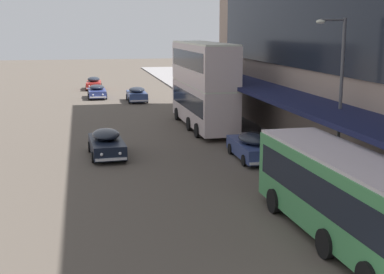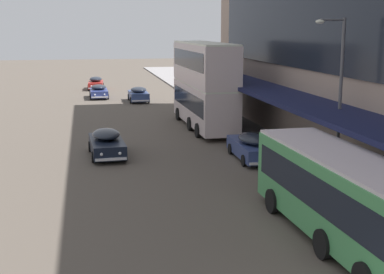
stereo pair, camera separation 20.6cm
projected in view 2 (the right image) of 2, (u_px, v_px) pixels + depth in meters
The scene contains 9 objects.
transit_bus_kerbside_front at pixel (204, 83), 39.80m from camera, with size 2.86×11.40×6.38m.
transit_bus_kerbside_rear at pixel (348, 196), 18.31m from camera, with size 3.04×11.05×3.15m.
sedan_second_mid at pixel (96, 83), 65.48m from camera, with size 2.03×4.55×1.54m.
sedan_lead_mid at pixel (138, 94), 54.56m from camera, with size 1.97×4.33×1.53m.
sedan_oncoming_rear at pixel (107, 143), 31.48m from camera, with size 2.14×4.85×1.59m.
sedan_trailing_mid at pixel (99, 91), 57.36m from camera, with size 1.97×4.35×1.43m.
sedan_lead_near at pixel (252, 146), 30.61m from camera, with size 1.94×4.92×1.58m.
street_lamp at pixel (338, 89), 25.16m from camera, with size 1.50×0.28×7.75m.
fire_hydrant at pixel (301, 157), 29.36m from camera, with size 0.20×0.40×0.70m.
Camera 2 is at (-4.91, -10.20, 7.47)m, focal length 50.00 mm.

